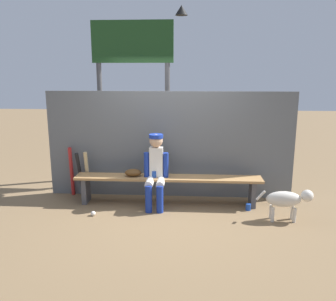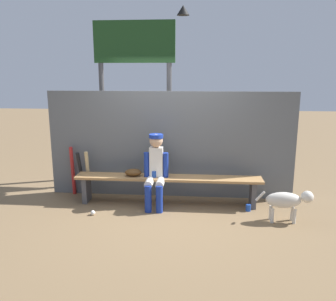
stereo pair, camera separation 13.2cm
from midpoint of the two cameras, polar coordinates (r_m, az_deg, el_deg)
ground_plane at (r=6.04m, az=0.63°, el=-8.65°), size 30.00×30.00×0.00m
chainlink_fence at (r=6.17m, az=0.94°, el=0.90°), size 4.33×0.03×1.88m
dugout_bench at (r=5.91m, az=0.64°, el=-5.16°), size 3.12×0.36×0.48m
player_seated at (r=5.75m, az=-1.38°, el=-2.86°), size 0.41×0.55×1.20m
baseball_glove at (r=5.94m, az=-5.03°, el=-3.57°), size 0.28×0.20×0.12m
bat_wood_natural at (r=6.40m, az=-12.27°, el=-3.77°), size 0.08×0.16×0.84m
bat_aluminum_black at (r=6.46m, az=-13.35°, el=-3.72°), size 0.11×0.25×0.82m
bat_aluminum_red at (r=6.56m, az=-14.66°, el=-3.22°), size 0.06×0.13×0.90m
baseball at (r=5.70m, az=-11.46°, el=-9.89°), size 0.07×0.07×0.07m
cup_on_ground at (r=5.89m, az=13.54°, el=-9.03°), size 0.08×0.08×0.11m
cup_on_bench at (r=5.85m, az=-1.60°, el=-3.84°), size 0.08×0.08×0.11m
scoreboard at (r=7.15m, az=-4.41°, el=13.78°), size 1.88×0.27×3.41m
dog at (r=5.56m, az=19.47°, el=-7.66°), size 0.84×0.20×0.49m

